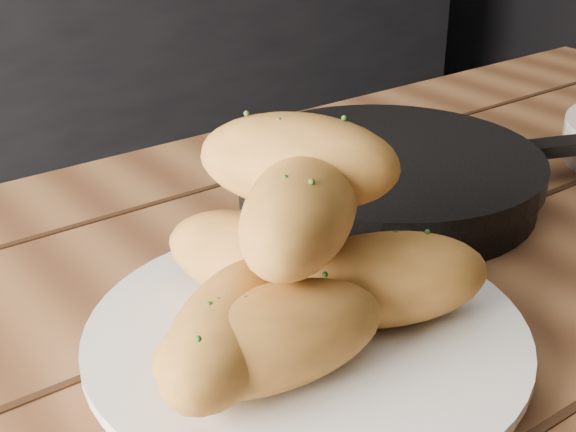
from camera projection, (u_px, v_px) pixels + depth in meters
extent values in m
cube|color=black|center=(14.00, 71.00, 2.20)|extent=(2.80, 0.60, 0.90)
cube|color=brown|center=(378.00, 390.00, 0.52)|extent=(1.57, 0.86, 0.04)
cylinder|color=brown|center=(519.00, 313.00, 1.28)|extent=(0.07, 0.07, 0.71)
cylinder|color=white|center=(306.00, 342.00, 0.52)|extent=(0.26, 0.26, 0.01)
cylinder|color=white|center=(306.00, 332.00, 0.52)|extent=(0.29, 0.29, 0.01)
ellipsoid|color=#C88437|center=(272.00, 338.00, 0.45)|extent=(0.15, 0.09, 0.06)
ellipsoid|color=#C88437|center=(385.00, 279.00, 0.51)|extent=(0.15, 0.12, 0.06)
ellipsoid|color=#C88437|center=(256.00, 258.00, 0.54)|extent=(0.12, 0.15, 0.06)
ellipsoid|color=#C88437|center=(301.00, 210.00, 0.47)|extent=(0.15, 0.14, 0.06)
ellipsoid|color=#C88437|center=(299.00, 161.00, 0.50)|extent=(0.13, 0.14, 0.06)
ellipsoid|color=#C88437|center=(234.00, 330.00, 0.46)|extent=(0.15, 0.13, 0.06)
cylinder|color=black|center=(386.00, 184.00, 0.73)|extent=(0.27, 0.27, 0.03)
cylinder|color=black|center=(387.00, 164.00, 0.72)|extent=(0.28, 0.28, 0.02)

